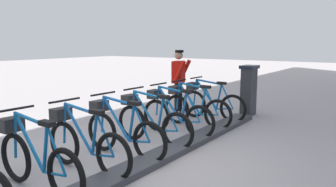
# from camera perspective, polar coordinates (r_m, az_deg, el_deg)

# --- Properties ---
(ground_plane) EXTENTS (60.00, 60.00, 0.00)m
(ground_plane) POSITION_cam_1_polar(r_m,az_deg,el_deg) (5.06, -4.24, -12.60)
(ground_plane) COLOR #BBB2B2
(dock_rail_base) EXTENTS (0.44, 7.86, 0.10)m
(dock_rail_base) POSITION_cam_1_polar(r_m,az_deg,el_deg) (5.05, -4.24, -12.07)
(dock_rail_base) COLOR #47474C
(dock_rail_base) RESTS_ON ground
(payment_kiosk) EXTENTS (0.36, 0.52, 1.28)m
(payment_kiosk) POSITION_cam_1_polar(r_m,az_deg,el_deg) (8.63, 13.79, 0.69)
(payment_kiosk) COLOR #38383D
(payment_kiosk) RESTS_ON ground
(bike_docked_0) EXTENTS (1.72, 0.54, 1.02)m
(bike_docked_0) POSITION_cam_1_polar(r_m,az_deg,el_deg) (7.99, 7.30, -1.49)
(bike_docked_0) COLOR black
(bike_docked_0) RESTS_ON ground
(bike_docked_1) EXTENTS (1.72, 0.54, 1.02)m
(bike_docked_1) POSITION_cam_1_polar(r_m,az_deg,el_deg) (7.31, 4.47, -2.40)
(bike_docked_1) COLOR black
(bike_docked_1) RESTS_ON ground
(bike_docked_2) EXTENTS (1.72, 0.54, 1.02)m
(bike_docked_2) POSITION_cam_1_polar(r_m,az_deg,el_deg) (6.66, 1.06, -3.49)
(bike_docked_2) COLOR black
(bike_docked_2) RESTS_ON ground
(bike_docked_3) EXTENTS (1.72, 0.54, 1.02)m
(bike_docked_3) POSITION_cam_1_polar(r_m,az_deg,el_deg) (6.04, -3.08, -4.79)
(bike_docked_3) COLOR black
(bike_docked_3) RESTS_ON ground
(bike_docked_4) EXTENTS (1.72, 0.54, 1.02)m
(bike_docked_4) POSITION_cam_1_polar(r_m,az_deg,el_deg) (5.46, -8.15, -6.34)
(bike_docked_4) COLOR black
(bike_docked_4) RESTS_ON ground
(bike_docked_5) EXTENTS (1.72, 0.54, 1.02)m
(bike_docked_5) POSITION_cam_1_polar(r_m,az_deg,el_deg) (4.94, -14.40, -8.17)
(bike_docked_5) COLOR black
(bike_docked_5) RESTS_ON ground
(bike_docked_6) EXTENTS (1.72, 0.54, 1.02)m
(bike_docked_6) POSITION_cam_1_polar(r_m,az_deg,el_deg) (4.49, -22.08, -10.27)
(bike_docked_6) COLOR black
(bike_docked_6) RESTS_ON ground
(worker_near_rack) EXTENTS (0.53, 0.69, 1.66)m
(worker_near_rack) POSITION_cam_1_polar(r_m,az_deg,el_deg) (8.51, 1.89, 2.47)
(worker_near_rack) COLOR white
(worker_near_rack) RESTS_ON ground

